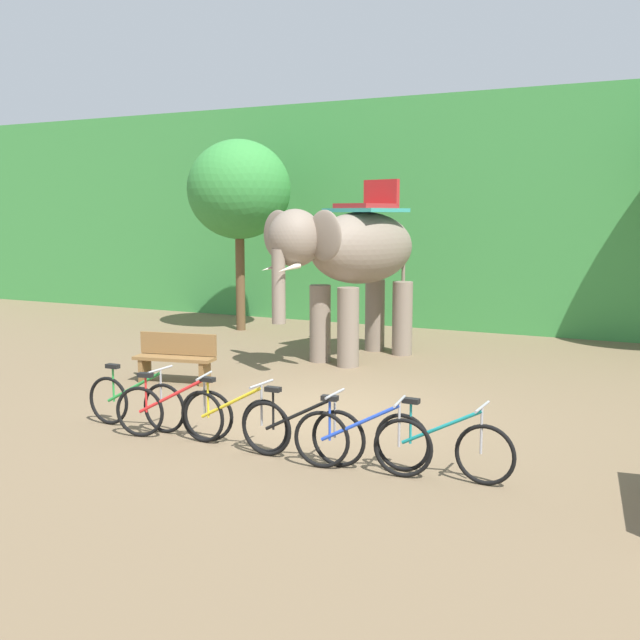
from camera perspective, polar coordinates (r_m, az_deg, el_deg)
The scene contains 11 objects.
ground_plane at distance 11.78m, azimuth 0.04°, elevation -7.03°, with size 80.00×80.00×0.00m, color brown.
foliage_hedge at distance 22.88m, azimuth 13.82°, elevation 7.76°, with size 36.00×6.00×6.13m, color #3D8E42.
tree_left at distance 20.04m, azimuth -6.10°, elevation 9.68°, with size 2.68×2.68×4.97m.
elephant at distance 15.74m, azimuth 2.44°, elevation 4.87°, with size 2.64×4.24×3.78m.
bike_green at distance 11.20m, azimuth -13.69°, elevation -6.02°, with size 1.71×0.52×0.92m.
bike_red at distance 10.57m, azimuth -10.96°, elevation -6.77°, with size 1.67×0.59×0.92m.
bike_yellow at distance 10.08m, azimuth -6.58°, elevation -7.40°, with size 1.71×0.52×0.92m.
bike_black at distance 9.49m, azimuth -1.41°, elevation -8.33°, with size 1.71×0.52×0.92m.
bike_blue at distance 9.09m, azimuth 3.12°, elevation -9.07°, with size 1.70×0.52×0.92m.
bike_teal at distance 9.01m, azimuth 9.18°, elevation -9.32°, with size 1.71×0.52×0.92m.
wooden_bench at distance 14.09m, azimuth -10.79°, elevation -2.69°, with size 1.55×0.69×0.89m.
Camera 1 is at (5.07, -10.19, 3.04)m, focal length 42.58 mm.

